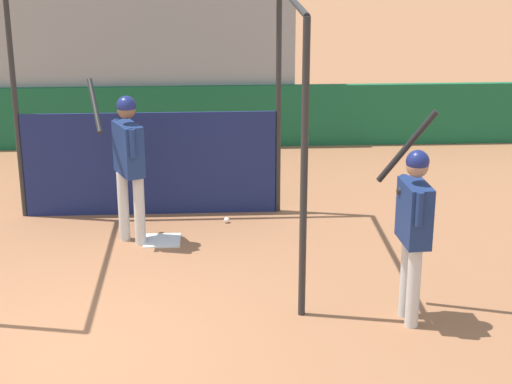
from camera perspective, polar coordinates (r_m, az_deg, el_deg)
ground_plane at (r=8.16m, az=-12.05°, el=-10.05°), size 60.00×60.00×0.00m
outfield_wall at (r=14.30m, az=-8.27°, el=4.94°), size 24.00×0.12×1.03m
bleacher_section at (r=16.12m, az=-7.84°, el=10.25°), size 5.40×4.00×3.11m
batting_cage at (r=10.44m, az=-7.36°, el=3.98°), size 3.37×3.08×2.95m
home_plate at (r=10.39m, az=-6.28°, el=-3.23°), size 0.44×0.44×0.02m
player_batter at (r=10.07m, az=-8.54°, el=2.46°), size 0.70×0.78×1.91m
player_waiting at (r=8.17m, az=10.46°, el=-1.83°), size 0.54×0.81×2.04m
baseball at (r=10.91m, az=-1.97°, el=-1.88°), size 0.07×0.07×0.07m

